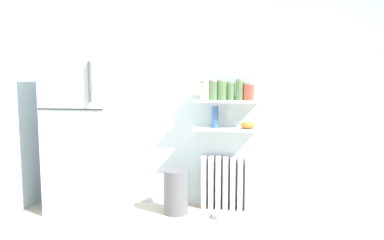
{
  "coord_description": "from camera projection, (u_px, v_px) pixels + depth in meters",
  "views": [
    {
      "loc": [
        0.32,
        -1.99,
        1.46
      ],
      "look_at": [
        -0.28,
        1.6,
        1.05
      ],
      "focal_mm": 33.11,
      "sensor_mm": 36.0,
      "label": 1
    }
  ],
  "objects": [
    {
      "name": "storage_jar_5",
      "position": [
        249.0,
        92.0,
        3.82
      ],
      "size": [
        0.11,
        0.11,
        0.19
      ],
      "color": "#C64C38",
      "rests_on": "wall_shelf_upper"
    },
    {
      "name": "wall_shelf_lower",
      "position": [
        226.0,
        129.0,
        3.91
      ],
      "size": [
        0.71,
        0.22,
        0.02
      ],
      "primitive_type": "cube",
      "color": "white"
    },
    {
      "name": "back_wall",
      "position": [
        223.0,
        94.0,
        4.03
      ],
      "size": [
        7.04,
        0.1,
        2.6
      ],
      "primitive_type": "cube",
      "color": "silver",
      "rests_on": "ground_plane"
    },
    {
      "name": "vase",
      "position": [
        215.0,
        117.0,
        3.91
      ],
      "size": [
        0.08,
        0.08,
        0.24
      ],
      "primitive_type": "cylinder",
      "color": "#38609E",
      "rests_on": "wall_shelf_lower"
    },
    {
      "name": "refrigerator",
      "position": [
        85.0,
        129.0,
        3.96
      ],
      "size": [
        0.73,
        0.68,
        1.82
      ],
      "color": "#B7BABF",
      "rests_on": "ground_plane"
    },
    {
      "name": "storage_jar_4",
      "position": [
        240.0,
        90.0,
        3.84
      ],
      "size": [
        0.09,
        0.09,
        0.23
      ],
      "color": "#5B7F4C",
      "rests_on": "wall_shelf_upper"
    },
    {
      "name": "pet_food_bowl",
      "position": [
        221.0,
        215.0,
        3.77
      ],
      "size": [
        0.19,
        0.19,
        0.05
      ],
      "primitive_type": "cylinder",
      "color": "#B7B7BC",
      "rests_on": "ground_plane"
    },
    {
      "name": "shelf_bowl",
      "position": [
        248.0,
        125.0,
        3.86
      ],
      "size": [
        0.16,
        0.16,
        0.07
      ],
      "primitive_type": "ellipsoid",
      "color": "orange",
      "rests_on": "wall_shelf_lower"
    },
    {
      "name": "storage_jar_2",
      "position": [
        222.0,
        90.0,
        3.87
      ],
      "size": [
        0.1,
        0.1,
        0.22
      ],
      "color": "#5B7F4C",
      "rests_on": "wall_shelf_upper"
    },
    {
      "name": "storage_jar_1",
      "position": [
        214.0,
        90.0,
        3.88
      ],
      "size": [
        0.1,
        0.1,
        0.22
      ],
      "color": "#5B7F4C",
      "rests_on": "wall_shelf_upper"
    },
    {
      "name": "storage_jar_3",
      "position": [
        231.0,
        91.0,
        3.85
      ],
      "size": [
        0.08,
        0.08,
        0.2
      ],
      "color": "#5B7F4C",
      "rests_on": "wall_shelf_upper"
    },
    {
      "name": "wall_shelf_upper",
      "position": [
        226.0,
        101.0,
        3.87
      ],
      "size": [
        0.71,
        0.22,
        0.02
      ],
      "primitive_type": "cube",
      "color": "white"
    },
    {
      "name": "radiator",
      "position": [
        226.0,
        183.0,
        4.01
      ],
      "size": [
        0.55,
        0.12,
        0.6
      ],
      "color": "white",
      "rests_on": "ground_plane"
    },
    {
      "name": "storage_jar_0",
      "position": [
        205.0,
        91.0,
        3.9
      ],
      "size": [
        0.12,
        0.12,
        0.21
      ],
      "color": "beige",
      "rests_on": "wall_shelf_upper"
    },
    {
      "name": "trash_bin",
      "position": [
        176.0,
        192.0,
        3.88
      ],
      "size": [
        0.26,
        0.26,
        0.48
      ],
      "primitive_type": "cylinder",
      "color": "slate",
      "rests_on": "ground_plane"
    }
  ]
}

